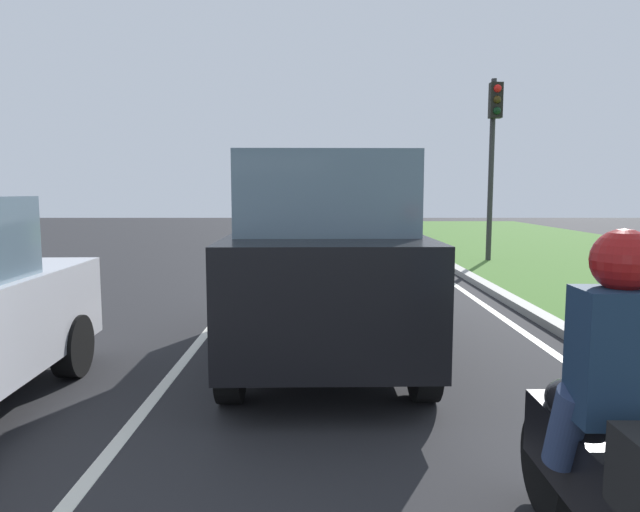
% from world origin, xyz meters
% --- Properties ---
extents(ground_plane, '(60.00, 60.00, 0.00)m').
position_xyz_m(ground_plane, '(0.00, 14.00, 0.00)').
color(ground_plane, '#262628').
extents(lane_line_center, '(0.12, 32.00, 0.01)m').
position_xyz_m(lane_line_center, '(-0.70, 14.00, 0.00)').
color(lane_line_center, silver).
rests_on(lane_line_center, ground).
extents(lane_line_right_edge, '(0.12, 32.00, 0.01)m').
position_xyz_m(lane_line_right_edge, '(3.60, 14.00, 0.00)').
color(lane_line_right_edge, silver).
rests_on(lane_line_right_edge, ground).
extents(curb_right, '(0.24, 48.00, 0.12)m').
position_xyz_m(curb_right, '(4.10, 14.00, 0.06)').
color(curb_right, '#9E9B93').
rests_on(curb_right, ground).
extents(car_suv_ahead, '(2.04, 4.54, 2.28)m').
position_xyz_m(car_suv_ahead, '(0.88, 8.91, 1.17)').
color(car_suv_ahead, black).
rests_on(car_suv_ahead, ground).
extents(motorcycle, '(0.40, 1.90, 1.01)m').
position_xyz_m(motorcycle, '(2.16, 4.82, 0.57)').
color(motorcycle, black).
rests_on(motorcycle, ground).
extents(rider_person, '(0.50, 0.40, 1.16)m').
position_xyz_m(rider_person, '(2.16, 4.87, 1.19)').
color(rider_person, '#192D47').
rests_on(rider_person, ground).
extents(traffic_light_near_right, '(0.32, 0.50, 4.84)m').
position_xyz_m(traffic_light_near_right, '(5.40, 17.55, 3.33)').
color(traffic_light_near_right, '#2D2D2D').
rests_on(traffic_light_near_right, ground).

